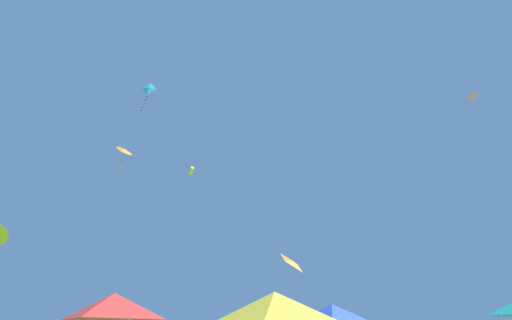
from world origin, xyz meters
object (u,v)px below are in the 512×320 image
kite_orange_delta (124,151)px  kite_pink_delta (472,97)px  kite_yellow_box (191,171)px  canopy_tent_yellow (275,309)px  kite_cyan_diamond (148,90)px  canopy_tent_blue (333,316)px  kite_orange_diamond (293,262)px  canopy_tent_red (113,306)px

kite_orange_delta → kite_pink_delta: bearing=8.7°
kite_orange_delta → kite_yellow_box: size_ratio=3.85×
canopy_tent_yellow → kite_cyan_diamond: 22.88m
canopy_tent_blue → kite_orange_delta: (-16.39, 11.87, 13.64)m
kite_pink_delta → kite_orange_diamond: bearing=-155.1°
canopy_tent_blue → kite_cyan_diamond: bearing=152.4°
canopy_tent_yellow → kite_cyan_diamond: kite_cyan_diamond is taller
canopy_tent_red → kite_cyan_diamond: (-3.00, 7.19, 15.29)m
kite_cyan_diamond → kite_yellow_box: bearing=85.5°
kite_orange_diamond → kite_cyan_diamond: bearing=-163.4°
kite_pink_delta → kite_cyan_diamond: kite_pink_delta is taller
kite_orange_delta → canopy_tent_yellow: bearing=-50.6°
canopy_tent_blue → kite_orange_delta: bearing=144.1°
kite_orange_diamond → canopy_tent_red: bearing=-123.7°
canopy_tent_yellow → kite_yellow_box: kite_yellow_box is taller
kite_orange_delta → kite_yellow_box: (4.89, 2.93, -0.99)m
kite_yellow_box → canopy_tent_blue: bearing=-52.1°
canopy_tent_red → kite_orange_diamond: size_ratio=2.26×
canopy_tent_blue → kite_orange_delta: size_ratio=1.10×
canopy_tent_red → kite_orange_diamond: kite_orange_diamond is taller
kite_orange_diamond → kite_yellow_box: 13.88m
kite_orange_diamond → kite_cyan_diamond: 15.74m
canopy_tent_yellow → canopy_tent_red: bearing=144.6°
kite_orange_diamond → kite_orange_delta: size_ratio=0.57×
kite_orange_delta → kite_yellow_box: bearing=31.0°
canopy_tent_red → kite_pink_delta: size_ratio=1.84×
kite_pink_delta → canopy_tent_red: bearing=-141.9°
kite_pink_delta → kite_cyan_diamond: (-24.91, -9.96, -2.61)m
canopy_tent_yellow → kite_cyan_diamond: size_ratio=1.28×
canopy_tent_blue → kite_yellow_box: kite_yellow_box is taller
canopy_tent_blue → kite_yellow_box: 22.61m
kite_cyan_diamond → kite_orange_delta: (-4.22, 5.50, -2.10)m
kite_orange_delta → kite_yellow_box: 5.79m
kite_orange_diamond → kite_orange_delta: bearing=169.5°
kite_cyan_diamond → canopy_tent_red: bearing=-67.3°
kite_cyan_diamond → kite_orange_delta: size_ratio=0.83×
canopy_tent_yellow → kite_yellow_box: (-10.02, 21.08, 12.71)m
canopy_tent_blue → kite_pink_delta: kite_pink_delta is taller
canopy_tent_blue → kite_pink_delta: bearing=52.0°
kite_pink_delta → kite_orange_delta: size_ratio=0.70×
canopy_tent_yellow → canopy_tent_red: canopy_tent_red is taller
canopy_tent_blue → kite_yellow_box: bearing=127.9°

